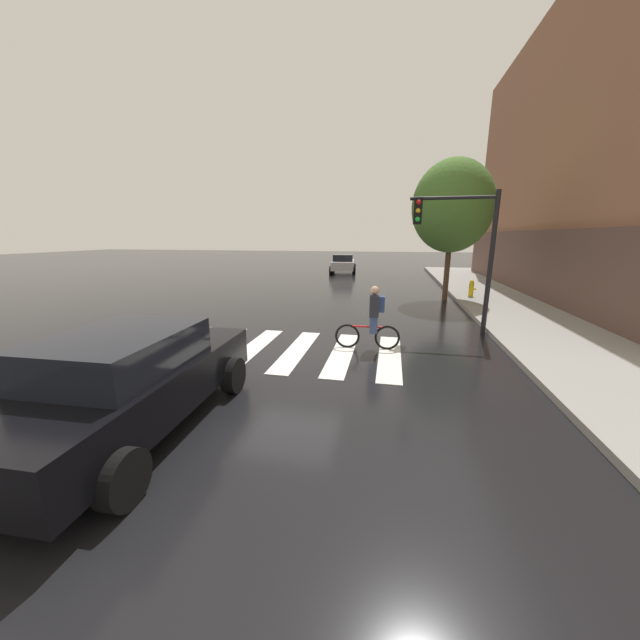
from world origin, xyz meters
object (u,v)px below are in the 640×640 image
at_px(sedan_near, 130,380).
at_px(fire_hydrant, 471,288).
at_px(traffic_light_near, 463,238).
at_px(street_tree_near, 452,206).
at_px(sedan_mid, 343,263).
at_px(cyclist, 373,318).

bearing_deg(sedan_near, fire_hydrant, 60.09).
relative_size(sedan_near, fire_hydrant, 5.96).
bearing_deg(sedan_near, traffic_light_near, 49.73).
height_order(sedan_near, traffic_light_near, traffic_light_near).
xyz_separation_m(traffic_light_near, fire_hydrant, (1.73, 6.24, -2.33)).
relative_size(sedan_near, street_tree_near, 0.75).
height_order(sedan_mid, street_tree_near, street_tree_near).
height_order(traffic_light_near, street_tree_near, street_tree_near).
bearing_deg(cyclist, traffic_light_near, 41.48).
bearing_deg(sedan_near, street_tree_near, 63.56).
height_order(fire_hydrant, street_tree_near, street_tree_near).
relative_size(sedan_near, traffic_light_near, 1.11).
xyz_separation_m(sedan_mid, fire_hydrant, (7.60, -10.96, -0.23)).
xyz_separation_m(sedan_mid, cyclist, (3.44, -19.36, 0.08)).
relative_size(cyclist, traffic_light_near, 0.41).
xyz_separation_m(sedan_near, traffic_light_near, (5.80, 6.85, 2.04)).
bearing_deg(street_tree_near, traffic_light_near, -94.92).
relative_size(traffic_light_near, fire_hydrant, 5.38).
bearing_deg(street_tree_near, sedan_mid, 119.26).
bearing_deg(traffic_light_near, sedan_near, -130.27).
distance_m(sedan_near, sedan_mid, 24.05).
distance_m(sedan_mid, cyclist, 19.66).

